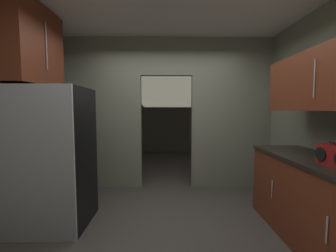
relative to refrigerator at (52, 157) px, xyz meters
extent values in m
plane|color=#47423D|center=(1.46, -0.22, -0.86)|extent=(20.00, 20.00, 0.00)
cube|color=silver|center=(1.46, 0.25, 1.91)|extent=(4.17, 7.12, 0.06)
cube|color=gray|center=(0.26, 1.34, 0.51)|extent=(1.39, 0.12, 2.74)
cube|color=gray|center=(2.61, 1.34, 0.51)|extent=(1.45, 0.12, 2.74)
cube|color=gray|center=(1.42, 1.34, 1.54)|extent=(0.93, 0.12, 0.67)
cube|color=gray|center=(1.46, 4.72, 0.51)|extent=(3.77, 0.10, 2.74)
cube|color=gray|center=(-0.38, 3.03, 0.51)|extent=(0.10, 3.38, 2.74)
cube|color=gray|center=(3.29, 3.03, 0.51)|extent=(0.10, 3.38, 2.74)
cube|color=black|center=(0.00, 0.02, 0.00)|extent=(0.86, 0.73, 1.71)
cube|color=#B7BABC|center=(0.00, -0.37, 0.00)|extent=(0.86, 0.03, 1.71)
cube|color=maroon|center=(3.01, -0.57, -0.41)|extent=(0.63, 1.99, 0.89)
cube|color=black|center=(3.01, -0.57, 0.05)|extent=(0.67, 1.99, 0.04)
cylinder|color=#B7BABC|center=(2.68, -1.01, -0.37)|extent=(0.01, 0.01, 0.22)
cylinder|color=#B7BABC|center=(2.68, -0.13, -0.37)|extent=(0.01, 0.01, 0.22)
cube|color=maroon|center=(3.01, -0.57, 0.89)|extent=(0.34, 1.80, 0.62)
cylinder|color=#B7BABC|center=(2.83, -0.57, 0.89)|extent=(0.01, 0.01, 0.37)
cube|color=maroon|center=(-0.25, 0.10, 1.37)|extent=(0.34, 0.94, 0.97)
cylinder|color=#B7BABC|center=(-0.07, 0.10, 1.37)|extent=(0.01, 0.01, 0.58)
cylinder|color=black|center=(2.88, -0.63, 0.17)|extent=(0.01, 0.13, 0.13)
camera|label=1|loc=(1.40, -2.63, 0.59)|focal=22.92mm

